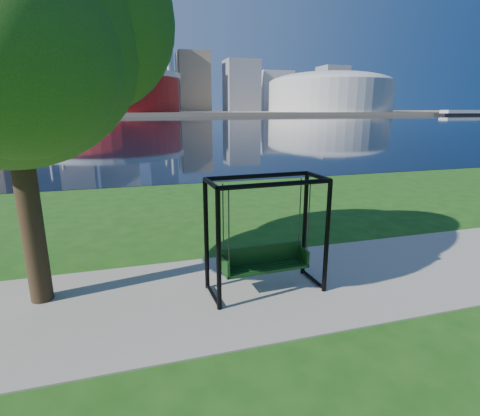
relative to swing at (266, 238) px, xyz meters
name	(u,v)px	position (x,y,z in m)	size (l,w,h in m)	color
ground	(232,282)	(-0.60, 0.57, -1.22)	(900.00, 900.00, 0.00)	#1E5114
path	(238,291)	(-0.60, 0.07, -1.21)	(120.00, 4.00, 0.03)	#9E937F
river	(134,123)	(-0.60, 102.57, -1.21)	(900.00, 180.00, 0.02)	black
far_bank	(128,113)	(-0.60, 306.57, -0.22)	(900.00, 228.00, 2.00)	#937F60
stadium	(110,91)	(-10.60, 235.57, 13.00)	(83.00, 83.00, 32.00)	maroon
arena	(330,91)	(134.40, 235.57, 14.65)	(84.00, 84.00, 26.56)	beige
skyline	(119,67)	(-4.87, 319.96, 34.67)	(392.00, 66.00, 96.50)	gray
swing	(266,238)	(0.00, 0.00, 0.00)	(2.51, 1.17, 2.53)	black
barge	(460,113)	(196.03, 182.98, 0.23)	(32.12, 9.08, 3.20)	black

